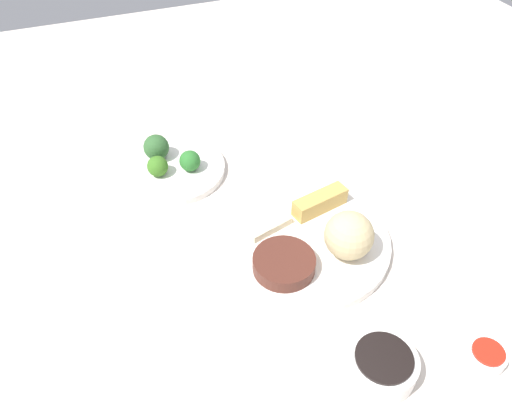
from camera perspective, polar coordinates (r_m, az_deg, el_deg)
tabletop at (r=0.84m, az=3.72°, el=-6.07°), size 2.20×2.20×0.02m
main_plate at (r=0.85m, az=5.33°, el=-4.02°), size 0.30×0.30×0.02m
rice_scoop at (r=0.80m, az=10.63°, el=-3.45°), size 0.08×0.08×0.08m
spring_roll at (r=0.88m, az=7.36°, el=0.33°), size 0.05×0.11×0.03m
crab_rangoon_wonton at (r=0.86m, az=0.66°, el=-1.67°), size 0.09×0.09×0.01m
stir_fry_heap at (r=0.79m, az=3.23°, el=-6.72°), size 0.10×0.10×0.02m
broccoli_plate at (r=1.00m, az=-9.66°, el=4.08°), size 0.21×0.21×0.01m
broccoli_floret_0 at (r=0.97m, az=-7.61°, el=5.06°), size 0.04×0.04×0.04m
broccoli_floret_1 at (r=0.97m, az=-11.24°, el=4.40°), size 0.04×0.04×0.04m
broccoli_floret_2 at (r=1.01m, az=-11.39°, el=6.53°), size 0.05×0.05×0.05m
soy_sauce_bowl at (r=0.71m, az=14.23°, el=-17.48°), size 0.09×0.09×0.04m
soy_sauce_bowl_liquid at (r=0.70m, az=14.53°, el=-16.63°), size 0.08×0.08×0.00m
sauce_ramekin_sweet_and_sour at (r=0.78m, az=24.90°, el=-15.53°), size 0.05×0.05×0.02m
sauce_ramekin_sweet_and_sour_liquid at (r=0.77m, az=25.18°, el=-15.03°), size 0.04×0.04×0.00m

